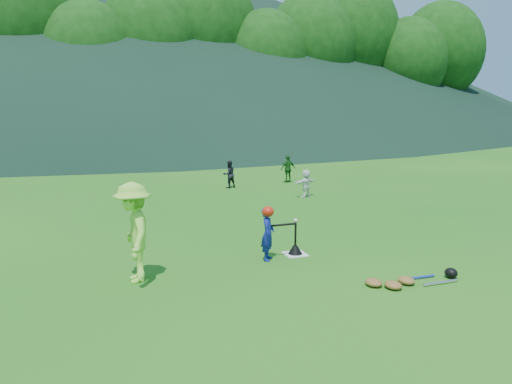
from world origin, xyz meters
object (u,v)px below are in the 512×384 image
fielder_c (288,169)px  fielder_d (306,183)px  equipment_pile (407,280)px  fielder_b (229,174)px  batting_tee (295,249)px  home_plate (295,254)px  adult_coach (134,232)px  batter_child (268,234)px

fielder_c → fielder_d: 3.02m
equipment_pile → fielder_b: bearing=91.2°
fielder_b → batting_tee: fielder_b is taller
home_plate → fielder_b: 8.30m
adult_coach → fielder_d: bearing=135.4°
batter_child → batting_tee: bearing=-49.1°
adult_coach → batting_tee: adult_coach is taller
fielder_b → equipment_pile: fielder_b is taller
fielder_c → equipment_pile: bearing=68.6°
adult_coach → fielder_c: 11.37m
batter_child → equipment_pile: bearing=-108.9°
home_plate → adult_coach: bearing=-172.0°
fielder_c → fielder_d: fielder_c is taller
batter_child → fielder_c: size_ratio=1.00×
fielder_c → equipment_pile: 11.10m
adult_coach → fielder_c: (6.80, 9.11, -0.36)m
home_plate → fielder_d: fielder_d is taller
home_plate → fielder_b: (0.95, 8.23, 0.49)m
fielder_c → equipment_pile: fielder_c is taller
fielder_c → batter_child: bearing=55.3°
batter_child → fielder_d: bearing=-1.8°
fielder_d → adult_coach: bearing=23.4°
equipment_pile → batter_child: bearing=131.6°
home_plate → equipment_pile: bearing=-62.0°
batter_child → fielder_b: size_ratio=1.08×
equipment_pile → fielder_d: bearing=77.9°
home_plate → equipment_pile: (1.17, -2.21, 0.06)m
fielder_d → batting_tee: size_ratio=1.36×
batting_tee → fielder_c: bearing=68.1°
adult_coach → equipment_pile: (4.50, -1.74, -0.83)m
equipment_pile → batting_tee: bearing=118.0°
home_plate → fielder_c: size_ratio=0.42×
fielder_d → batting_tee: bearing=41.8°
fielder_d → equipment_pile: size_ratio=0.51×
home_plate → batting_tee: bearing=0.0°
home_plate → fielder_d: (2.87, 5.69, 0.45)m
batter_child → batting_tee: (0.67, 0.13, -0.41)m
adult_coach → batting_tee: 3.44m
batter_child → fielder_d: size_ratio=1.17×
batter_child → fielder_d: batter_child is taller
adult_coach → batting_tee: bearing=98.6°
fielder_c → fielder_d: bearing=69.0°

